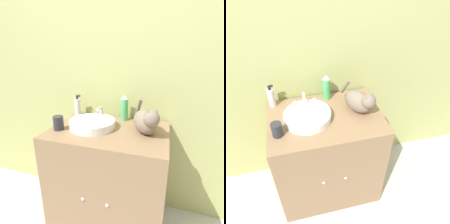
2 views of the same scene
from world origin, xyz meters
TOP-DOWN VIEW (x-y plane):
  - ground_plane at (0.00, 0.00)m, footprint 8.00×8.00m
  - wall_back at (0.00, 0.62)m, footprint 6.00×0.05m
  - vanity_cabinet at (0.00, 0.29)m, footprint 0.84×0.60m
  - sink_basin at (-0.13, 0.29)m, footprint 0.34×0.34m
  - faucet at (-0.13, 0.46)m, footprint 0.18×0.10m
  - cat at (0.26, 0.29)m, footprint 0.24×0.33m
  - soap_bottle at (-0.37, 0.52)m, footprint 0.05×0.05m
  - spray_bottle at (0.06, 0.52)m, footprint 0.06×0.06m
  - cup at (-0.34, 0.18)m, footprint 0.07×0.07m

SIDE VIEW (x-z plane):
  - ground_plane at x=0.00m, z-range 0.00..0.00m
  - vanity_cabinet at x=0.00m, z-range 0.00..0.86m
  - sink_basin at x=-0.13m, z-range 0.86..0.92m
  - cup at x=-0.34m, z-range 0.86..0.96m
  - faucet at x=-0.13m, z-range 0.85..0.97m
  - soap_bottle at x=-0.37m, z-range 0.85..1.03m
  - cat at x=0.26m, z-range 0.84..1.06m
  - spray_bottle at x=0.06m, z-range 0.86..1.07m
  - wall_back at x=0.00m, z-range 0.00..2.50m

